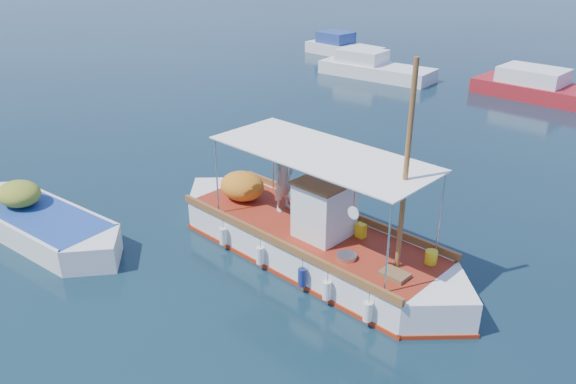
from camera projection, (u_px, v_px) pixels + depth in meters
The scene contains 6 objects.
ground at pixel (327, 269), 15.22m from camera, with size 160.00×160.00×0.00m, color black.
fishing_caique at pixel (308, 239), 15.59m from camera, with size 10.10×3.30×6.17m.
dinghy at pixel (39, 224), 16.78m from camera, with size 7.06×2.28×1.73m.
bg_boat_nw at pixel (373, 69), 35.27m from camera, with size 7.33×2.75×1.80m.
bg_boat_n at pixel (549, 91), 30.35m from camera, with size 8.56×3.37×1.80m.
bg_boat_far_w at pixel (342, 48), 41.58m from camera, with size 6.06×2.86×1.80m.
Camera 1 is at (7.48, -10.61, 8.28)m, focal length 35.00 mm.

